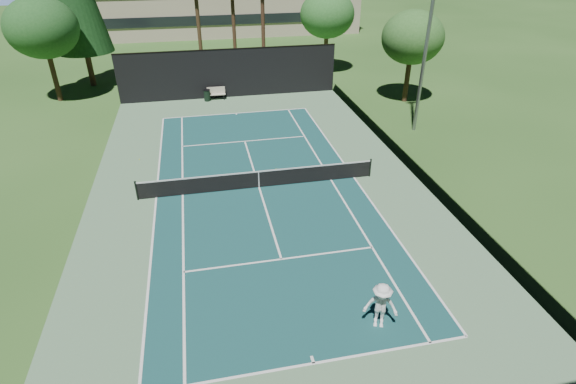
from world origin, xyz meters
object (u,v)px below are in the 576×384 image
(player, at_px, (381,306))
(tennis_ball_d, at_px, (139,159))
(tennis_net, at_px, (259,179))
(trash_bin, at_px, (207,95))
(tennis_ball_b, at_px, (263,174))
(tennis_ball_c, at_px, (276,169))
(park_bench, at_px, (216,93))

(player, distance_m, tennis_ball_d, 18.28)
(tennis_net, relative_size, trash_bin, 13.65)
(trash_bin, bearing_deg, tennis_ball_b, -80.01)
(tennis_net, distance_m, tennis_ball_b, 1.58)
(tennis_net, bearing_deg, player, -76.04)
(tennis_ball_c, bearing_deg, park_bench, 100.46)
(player, distance_m, tennis_ball_b, 12.40)
(tennis_ball_b, bearing_deg, tennis_ball_c, 29.08)
(player, distance_m, trash_bin, 26.54)
(tennis_net, height_order, trash_bin, tennis_net)
(tennis_ball_c, bearing_deg, player, -83.81)
(tennis_ball_d, height_order, trash_bin, trash_bin)
(tennis_ball_c, relative_size, park_bench, 0.05)
(tennis_net, relative_size, tennis_ball_b, 191.77)
(player, height_order, tennis_ball_d, player)
(tennis_net, bearing_deg, park_bench, 94.52)
(player, relative_size, tennis_ball_d, 26.80)
(tennis_ball_d, relative_size, trash_bin, 0.07)
(tennis_ball_b, xyz_separation_m, trash_bin, (-2.46, 13.95, 0.44))
(player, xyz_separation_m, tennis_ball_d, (-9.37, 15.66, -0.90))
(tennis_ball_b, distance_m, trash_bin, 14.17)
(tennis_ball_b, xyz_separation_m, park_bench, (-1.69, 14.21, 0.51))
(tennis_ball_b, height_order, tennis_ball_c, tennis_ball_c)
(tennis_net, height_order, tennis_ball_b, tennis_net)
(player, relative_size, tennis_ball_c, 24.35)
(tennis_net, relative_size, player, 6.93)
(player, xyz_separation_m, tennis_ball_c, (-1.37, 12.64, -0.89))
(tennis_net, xyz_separation_m, player, (2.67, -10.75, 0.37))
(player, height_order, tennis_ball_b, player)
(tennis_ball_b, relative_size, park_bench, 0.04)
(tennis_ball_c, distance_m, trash_bin, 13.88)
(tennis_net, xyz_separation_m, tennis_ball_c, (1.30, 1.89, -0.52))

